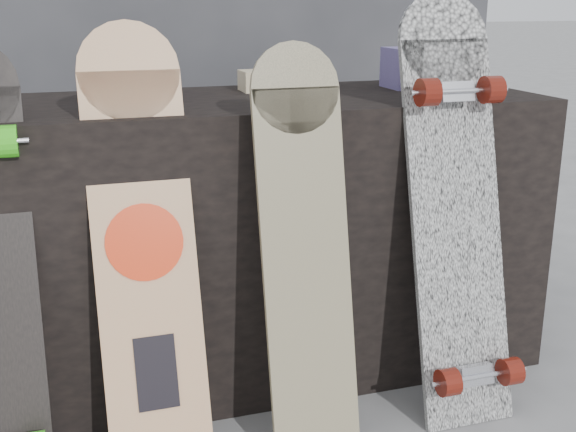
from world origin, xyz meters
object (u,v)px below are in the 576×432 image
object	(u,v)px
vendor_table	(256,235)
longboard_cascadia	(457,203)
longboard_geisha	(144,236)
longboard_celtic	(305,242)

from	to	relation	value
vendor_table	longboard_cascadia	distance (m)	0.59
longboard_geisha	longboard_celtic	bearing A→B (deg)	-15.32
longboard_celtic	longboard_cascadia	size ratio (longest dim) A/B	0.90
longboard_geisha	longboard_cascadia	distance (m)	0.79
longboard_celtic	longboard_geisha	bearing A→B (deg)	164.68
vendor_table	longboard_geisha	xyz separation A→B (m)	(-0.36, -0.33, 0.14)
longboard_celtic	longboard_cascadia	world-z (taller)	longboard_cascadia
longboard_geisha	longboard_celtic	size ratio (longest dim) A/B	1.05
longboard_geisha	longboard_celtic	distance (m)	0.37
longboard_geisha	longboard_cascadia	world-z (taller)	longboard_cascadia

